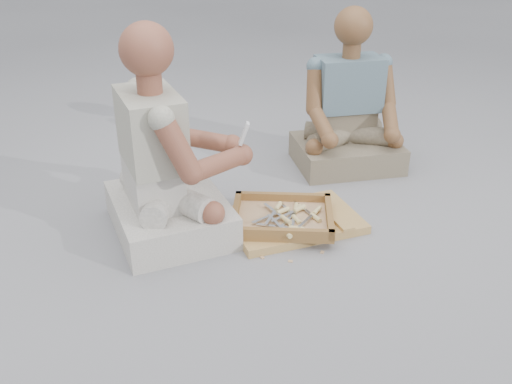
{
  "coord_description": "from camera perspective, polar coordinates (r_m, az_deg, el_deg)",
  "views": [
    {
      "loc": [
        -0.11,
        -1.96,
        1.39
      ],
      "look_at": [
        0.02,
        0.19,
        0.3
      ],
      "focal_mm": 40.0,
      "sensor_mm": 36.0,
      "label": 1
    }
  ],
  "objects": [
    {
      "name": "chisel_5",
      "position": [
        2.69,
        3.86,
        -2.57
      ],
      "size": [
        0.08,
        0.22,
        0.02
      ],
      "rotation": [
        0.0,
        0.0,
        -1.26
      ],
      "color": "silver",
      "rests_on": "tool_tray"
    },
    {
      "name": "wood_chip_8",
      "position": [
        2.57,
        6.64,
        -6.01
      ],
      "size": [
        0.02,
        0.02,
        0.0
      ],
      "primitive_type": "cube",
      "rotation": [
        0.0,
        0.0,
        1.16
      ],
      "color": "tan",
      "rests_on": "ground"
    },
    {
      "name": "wood_chip_3",
      "position": [
        2.5,
        3.47,
        -6.92
      ],
      "size": [
        0.02,
        0.02,
        0.0
      ],
      "primitive_type": "cube",
      "rotation": [
        0.0,
        0.0,
        2.89
      ],
      "color": "tan",
      "rests_on": "ground"
    },
    {
      "name": "companion",
      "position": [
        3.34,
        9.23,
        7.53
      ],
      "size": [
        0.64,
        0.54,
        0.91
      ],
      "rotation": [
        0.0,
        0.0,
        3.29
      ],
      "color": "#7E755B",
      "rests_on": "ground"
    },
    {
      "name": "chisel_10",
      "position": [
        2.71,
        2.34,
        -2.02
      ],
      "size": [
        0.19,
        0.14,
        0.02
      ],
      "rotation": [
        0.0,
        0.0,
        0.6
      ],
      "color": "silver",
      "rests_on": "tool_tray"
    },
    {
      "name": "wood_chip_11",
      "position": [
        2.7,
        8.27,
        -4.29
      ],
      "size": [
        0.02,
        0.02,
        0.0
      ],
      "primitive_type": "cube",
      "rotation": [
        0.0,
        0.0,
        2.48
      ],
      "color": "tan",
      "rests_on": "ground"
    },
    {
      "name": "wood_chip_10",
      "position": [
        2.93,
        -0.32,
        -1.38
      ],
      "size": [
        0.02,
        0.02,
        0.0
      ],
      "primitive_type": "cube",
      "rotation": [
        0.0,
        0.0,
        2.79
      ],
      "color": "tan",
      "rests_on": "ground"
    },
    {
      "name": "mobile_phone",
      "position": [
        2.59,
        -1.2,
        5.88
      ],
      "size": [
        0.05,
        0.04,
        0.11
      ],
      "rotation": [
        -0.35,
        0.0,
        -1.59
      ],
      "color": "silver",
      "rests_on": "craftsman"
    },
    {
      "name": "chisel_1",
      "position": [
        2.66,
        2.73,
        -2.58
      ],
      "size": [
        0.12,
        0.2,
        0.02
      ],
      "rotation": [
        0.0,
        0.0,
        -1.09
      ],
      "color": "silver",
      "rests_on": "tool_tray"
    },
    {
      "name": "chisel_2",
      "position": [
        2.56,
        2.86,
        -3.89
      ],
      "size": [
        0.1,
        0.21,
        0.02
      ],
      "rotation": [
        0.0,
        0.0,
        -1.2
      ],
      "color": "silver",
      "rests_on": "tool_tray"
    },
    {
      "name": "wood_chip_13",
      "position": [
        3.0,
        1.46,
        -0.63
      ],
      "size": [
        0.02,
        0.02,
        0.0
      ],
      "primitive_type": "cube",
      "rotation": [
        0.0,
        0.0,
        1.09
      ],
      "color": "tan",
      "rests_on": "ground"
    },
    {
      "name": "chisel_8",
      "position": [
        2.6,
        3.6,
        -3.6
      ],
      "size": [
        0.22,
        0.08,
        0.02
      ],
      "rotation": [
        0.0,
        0.0,
        -0.27
      ],
      "color": "silver",
      "rests_on": "tool_tray"
    },
    {
      "name": "craftsman",
      "position": [
        2.6,
        -9.09,
        2.56
      ],
      "size": [
        0.73,
        0.75,
        0.97
      ],
      "rotation": [
        0.0,
        0.0,
        -1.23
      ],
      "color": "silver",
      "rests_on": "ground"
    },
    {
      "name": "wood_chip_9",
      "position": [
        3.05,
        5.29,
        -0.24
      ],
      "size": [
        0.02,
        0.02,
        0.0
      ],
      "primitive_type": "cube",
      "rotation": [
        0.0,
        0.0,
        1.07
      ],
      "color": "tan",
      "rests_on": "ground"
    },
    {
      "name": "wood_chip_12",
      "position": [
        2.81,
        8.59,
        -3.0
      ],
      "size": [
        0.02,
        0.02,
        0.0
      ],
      "primitive_type": "cube",
      "rotation": [
        0.0,
        0.0,
        1.51
      ],
      "color": "tan",
      "rests_on": "ground"
    },
    {
      "name": "wood_chip_14",
      "position": [
        2.75,
        0.31,
        -3.46
      ],
      "size": [
        0.02,
        0.02,
        0.0
      ],
      "primitive_type": "cube",
      "rotation": [
        0.0,
        0.0,
        2.75
      ],
      "color": "tan",
      "rests_on": "ground"
    },
    {
      "name": "chisel_6",
      "position": [
        2.72,
        5.9,
        -2.05
      ],
      "size": [
        0.14,
        0.19,
        0.02
      ],
      "rotation": [
        0.0,
        0.0,
        0.95
      ],
      "color": "silver",
      "rests_on": "tool_tray"
    },
    {
      "name": "ground",
      "position": [
        2.4,
        -0.2,
        -8.43
      ],
      "size": [
        60.0,
        60.0,
        0.0
      ],
      "primitive_type": "plane",
      "color": "gray",
      "rests_on": "ground"
    },
    {
      "name": "wood_chip_2",
      "position": [
        2.82,
        3.11,
        -2.59
      ],
      "size": [
        0.02,
        0.02,
        0.0
      ],
      "primitive_type": "cube",
      "rotation": [
        0.0,
        0.0,
        1.99
      ],
      "color": "tan",
      "rests_on": "ground"
    },
    {
      "name": "chisel_7",
      "position": [
        2.76,
        3.96,
        -1.77
      ],
      "size": [
        0.06,
        0.22,
        0.02
      ],
      "rotation": [
        0.0,
        0.0,
        1.35
      ],
      "color": "silver",
      "rests_on": "tool_tray"
    },
    {
      "name": "wood_chip_15",
      "position": [
        2.52,
        0.63,
        -6.57
      ],
      "size": [
        0.02,
        0.02,
        0.0
      ],
      "primitive_type": "cube",
      "rotation": [
        0.0,
        0.0,
        2.05
      ],
      "color": "tan",
      "rests_on": "ground"
    },
    {
      "name": "chisel_3",
      "position": [
        2.7,
        5.73,
        -2.36
      ],
      "size": [
        0.11,
        0.21,
        0.02
      ],
      "rotation": [
        0.0,
        0.0,
        -1.12
      ],
      "color": "silver",
      "rests_on": "tool_tray"
    },
    {
      "name": "tool_tray",
      "position": [
        2.7,
        2.63,
        -2.58
      ],
      "size": [
        0.51,
        0.43,
        0.06
      ],
      "rotation": [
        0.0,
        0.0,
        -0.12
      ],
      "color": "brown",
      "rests_on": "carved_panel"
    },
    {
      "name": "wood_chip_4",
      "position": [
        3.03,
        -0.96,
        -0.32
      ],
      "size": [
        0.02,
        0.02,
        0.0
      ],
      "primitive_type": "cube",
      "rotation": [
        0.0,
        0.0,
        2.64
      ],
      "color": "tan",
      "rests_on": "ground"
    },
    {
      "name": "carved_panel",
      "position": [
        2.76,
        3.81,
        -2.93
      ],
      "size": [
        0.71,
        0.57,
        0.04
      ],
      "primitive_type": "cube",
      "rotation": [
        0.0,
        0.0,
        0.3
      ],
      "color": "olive",
      "rests_on": "ground"
    },
    {
      "name": "wood_chip_1",
      "position": [
        2.9,
        4.16,
        -1.78
      ],
      "size": [
        0.02,
        0.02,
        0.0
      ],
      "primitive_type": "cube",
      "rotation": [
        0.0,
        0.0,
        2.4
      ],
      "color": "tan",
      "rests_on": "ground"
    },
    {
      "name": "wood_chip_5",
      "position": [
        2.81,
        2.04,
        -2.76
      ],
      "size": [
        0.02,
        0.02,
        0.0
      ],
      "primitive_type": "cube",
      "rotation": [
        0.0,
        0.0,
        2.34
      ],
      "color": "tan",
      "rests_on": "ground"
    },
    {
      "name": "wood_chip_6",
      "position": [
        2.92,
        -2.34,
        -1.5
      ],
      "size": [
        0.02,
        0.02,
        0.0
      ],
      "primitive_type": "cube",
      "rotation": [
        0.0,
        0.0,
        1.8
      ],
      "color": "tan",
      "rests_on": "ground"
    },
    {
      "name": "wood_chip_0",
      "position": [
        2.84,
        8.76,
        -2.64
      ],
      "size": [
        0.02,
        0.02,
        0.0
      ],
      "primitive_type": "cube",
      "rotation": [
        0.0,
        0.0,
        1.17
      ],
      "color": "tan",
      "rests_on": "ground"
    },
    {
      "name": "chisel_9",
      "position": [
        2.75,
        3.94,
        -1.9
      ],
      "size": [
        0.12,
        0.2,
        0.02
      ],
      "rotation": [
        0.0,
        0.0,
        1.06
      ],
      "color": "silver",
      "rests_on": "tool_tray"
    },
    {
      "name": "chisel_0",
      "position": [
        2.73,
        4.03,
        -1.81
      ],
      "size": [
        0.18,
        0.15,
        0.02
      ],
      "rotation": [
        0.0,
        0.0,
        0.68
      ],
      "color": "silver",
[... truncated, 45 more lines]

